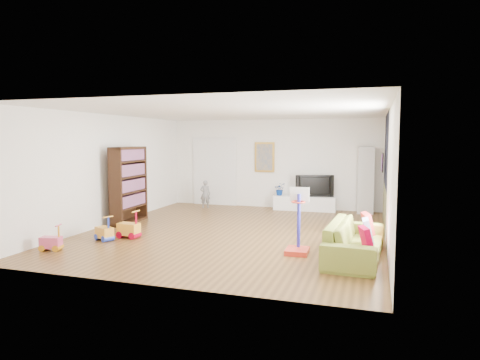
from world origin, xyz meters
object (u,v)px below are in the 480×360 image
(bookshelf, at_px, (129,185))
(basketball_hoop, at_px, (298,221))
(sofa, at_px, (355,240))
(media_console, at_px, (305,203))

(bookshelf, bearing_deg, basketball_hoop, -22.37)
(sofa, bearing_deg, bookshelf, 77.35)
(sofa, relative_size, basketball_hoop, 1.82)
(media_console, bearing_deg, sofa, -72.48)
(sofa, distance_m, basketball_hoop, 1.06)
(bookshelf, relative_size, sofa, 0.86)
(bookshelf, height_order, basketball_hoop, bookshelf)
(media_console, relative_size, sofa, 0.82)
(media_console, bearing_deg, basketball_hoop, -83.91)
(media_console, distance_m, sofa, 5.12)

